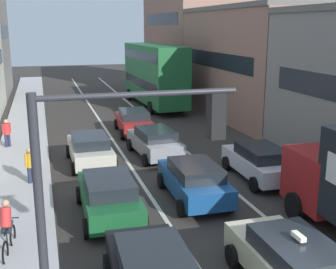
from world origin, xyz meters
name	(u,v)px	position (x,y,z in m)	size (l,w,h in m)	color
sidewalk_left	(25,136)	(-6.70, 20.00, 0.07)	(2.60, 64.00, 0.14)	#BBBBBB
lane_stripe_left	(107,131)	(-1.70, 20.00, 0.01)	(0.16, 60.00, 0.01)	silver
lane_stripe_right	(159,128)	(1.70, 20.00, 0.01)	(0.16, 60.00, 0.01)	silver
building_row_right	(242,44)	(9.90, 25.01, 5.17)	(7.20, 43.90, 13.36)	#936B5B
traffic_light_pole	(113,186)	(-4.45, 0.18, 3.82)	(3.58, 0.38, 5.50)	#2D2D33
taxi_centre_lane_front	(293,263)	(0.17, 1.51, 0.80)	(2.07, 4.31, 1.66)	beige
sedan_centre_lane_second	(194,180)	(-0.15, 7.91, 0.80)	(2.14, 4.34, 1.49)	#194C8C
wagon_left_lane_second	(109,195)	(-3.53, 7.27, 0.80)	(2.09, 4.32, 1.49)	#19592D
hatchback_centre_lane_third	(155,142)	(-0.16, 13.84, 0.80)	(2.28, 4.40, 1.49)	gray
sedan_left_lane_third	(90,149)	(-3.49, 13.43, 0.80)	(2.10, 4.32, 1.49)	beige
coupe_centre_lane_fourth	(134,121)	(-0.15, 19.05, 0.80)	(2.22, 4.38, 1.49)	#A51E1E
sedan_right_lane_behind_truck	(260,161)	(3.39, 9.32, 0.80)	(2.14, 4.34, 1.49)	silver
bus_mid_queue_primary	(154,72)	(3.45, 27.81, 2.83)	(3.07, 10.58, 5.06)	#1E6033
cyclist_on_sidewalk	(7,229)	(-6.75, 5.41, 0.85)	(0.50, 1.72, 1.72)	black
pedestrian_near_kerb	(7,132)	(-7.49, 17.46, 0.95)	(0.44, 0.38, 1.66)	#262D47
pedestrian_mid_sidewalk	(30,164)	(-6.19, 11.25, 0.95)	(0.41, 0.41, 1.66)	#262D47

